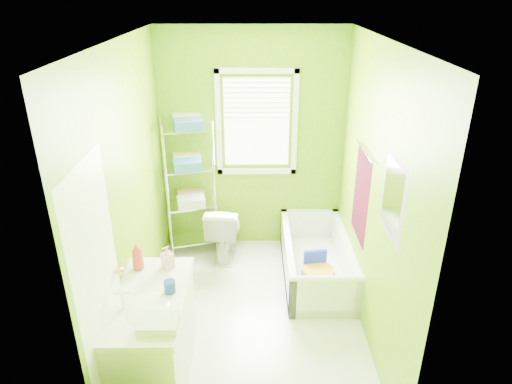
{
  "coord_description": "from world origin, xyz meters",
  "views": [
    {
      "loc": [
        0.02,
        -3.56,
        2.99
      ],
      "look_at": [
        0.04,
        0.25,
        1.23
      ],
      "focal_mm": 32.0,
      "sensor_mm": 36.0,
      "label": 1
    }
  ],
  "objects_px": {
    "toilet": "(224,230)",
    "wire_shelf_unit": "(191,172)",
    "bathtub": "(316,264)",
    "vanity": "(154,335)"
  },
  "relations": [
    {
      "from": "toilet",
      "to": "wire_shelf_unit",
      "type": "bearing_deg",
      "value": -17.27
    },
    {
      "from": "bathtub",
      "to": "wire_shelf_unit",
      "type": "distance_m",
      "value": 1.76
    },
    {
      "from": "vanity",
      "to": "wire_shelf_unit",
      "type": "height_order",
      "value": "wire_shelf_unit"
    },
    {
      "from": "bathtub",
      "to": "wire_shelf_unit",
      "type": "height_order",
      "value": "wire_shelf_unit"
    },
    {
      "from": "bathtub",
      "to": "vanity",
      "type": "distance_m",
      "value": 2.07
    },
    {
      "from": "toilet",
      "to": "bathtub",
      "type": "bearing_deg",
      "value": 161.87
    },
    {
      "from": "toilet",
      "to": "vanity",
      "type": "bearing_deg",
      "value": 81.23
    },
    {
      "from": "wire_shelf_unit",
      "to": "bathtub",
      "type": "bearing_deg",
      "value": -22.86
    },
    {
      "from": "toilet",
      "to": "vanity",
      "type": "relative_size",
      "value": 0.64
    },
    {
      "from": "toilet",
      "to": "vanity",
      "type": "distance_m",
      "value": 1.92
    }
  ]
}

